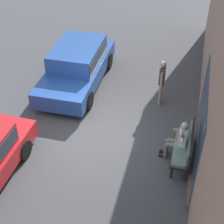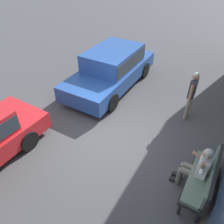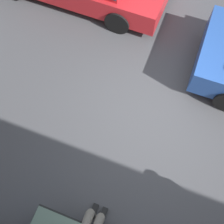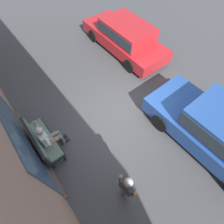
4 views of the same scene
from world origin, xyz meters
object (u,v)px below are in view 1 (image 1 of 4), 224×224
at_px(parked_car_near, 77,64).
at_px(bench, 186,146).
at_px(person_on_phone, 179,139).
at_px(pedestrian_standing, 162,79).

bearing_deg(parked_car_near, bench, 52.98).
xyz_separation_m(person_on_phone, pedestrian_standing, (-2.61, -0.87, 0.31)).
distance_m(person_on_phone, parked_car_near, 5.28).
bearing_deg(pedestrian_standing, parked_car_near, -100.30).
xyz_separation_m(person_on_phone, parked_car_near, (-3.21, -4.18, 0.12)).
height_order(bench, person_on_phone, person_on_phone).
xyz_separation_m(bench, person_on_phone, (-0.11, -0.22, 0.13)).
height_order(person_on_phone, parked_car_near, parked_car_near).
relative_size(bench, pedestrian_standing, 0.96).
distance_m(parked_car_near, pedestrian_standing, 3.37).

